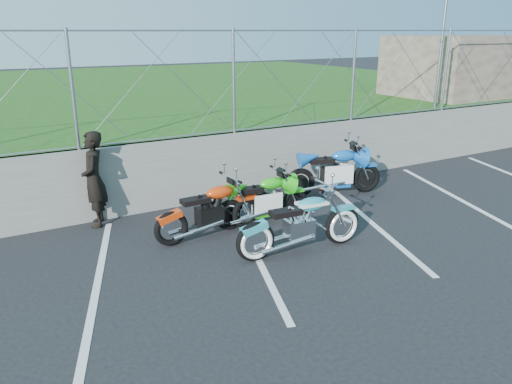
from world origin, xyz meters
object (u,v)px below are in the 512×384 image
sportbike_blue (335,173)px  person_standing (94,179)px  naked_orange (212,212)px  sportbike_green (264,201)px  cruiser_turquoise (302,226)px

sportbike_blue → person_standing: person_standing is taller
naked_orange → sportbike_green: 1.05m
cruiser_turquoise → naked_orange: (-0.93, 1.23, -0.01)m
naked_orange → person_standing: person_standing is taller
cruiser_turquoise → person_standing: 3.66m
cruiser_turquoise → sportbike_blue: (2.21, 1.97, 0.04)m
cruiser_turquoise → naked_orange: 1.54m
naked_orange → person_standing: bearing=134.1°
cruiser_turquoise → sportbike_blue: sportbike_blue is taller
naked_orange → sportbike_blue: sportbike_blue is taller
sportbike_blue → person_standing: (-4.66, 0.72, 0.37)m
sportbike_green → person_standing: (-2.56, 1.38, 0.42)m
person_standing → cruiser_turquoise: bearing=56.8°
naked_orange → sportbike_green: size_ratio=1.08×
person_standing → sportbike_blue: bearing=95.7°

